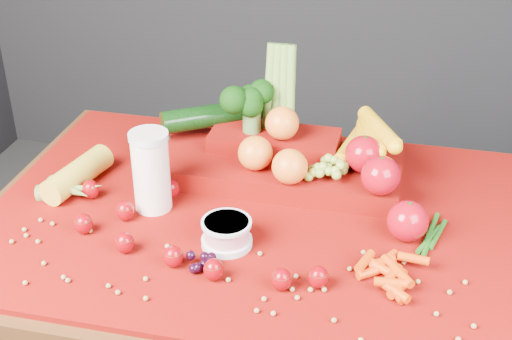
% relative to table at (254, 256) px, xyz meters
% --- Properties ---
extents(table, '(1.10, 0.80, 0.75)m').
position_rel_table_xyz_m(table, '(0.00, 0.00, 0.00)').
color(table, '#3E210E').
rests_on(table, ground).
extents(red_cloth, '(1.05, 0.75, 0.01)m').
position_rel_table_xyz_m(red_cloth, '(0.00, 0.00, 0.10)').
color(red_cloth, '#6B0306').
rests_on(red_cloth, table).
extents(milk_glass, '(0.08, 0.08, 0.17)m').
position_rel_table_xyz_m(milk_glass, '(-0.20, -0.02, 0.20)').
color(milk_glass, white).
rests_on(milk_glass, red_cloth).
extents(yogurt_bowl, '(0.10, 0.10, 0.05)m').
position_rel_table_xyz_m(yogurt_bowl, '(-0.02, -0.12, 0.13)').
color(yogurt_bowl, silver).
rests_on(yogurt_bowl, red_cloth).
extents(strawberry_scatter, '(0.54, 0.28, 0.05)m').
position_rel_table_xyz_m(strawberry_scatter, '(-0.12, -0.14, 0.13)').
color(strawberry_scatter, '#850303').
rests_on(strawberry_scatter, red_cloth).
extents(dark_grape_cluster, '(0.06, 0.05, 0.03)m').
position_rel_table_xyz_m(dark_grape_cluster, '(-0.05, -0.20, 0.12)').
color(dark_grape_cluster, black).
rests_on(dark_grape_cluster, red_cloth).
extents(soybean_scatter, '(0.84, 0.24, 0.01)m').
position_rel_table_xyz_m(soybean_scatter, '(0.00, -0.20, 0.11)').
color(soybean_scatter, '#A08145').
rests_on(soybean_scatter, red_cloth).
extents(corn_ear, '(0.21, 0.25, 0.06)m').
position_rel_table_xyz_m(corn_ear, '(-0.38, -0.01, 0.13)').
color(corn_ear, gold).
rests_on(corn_ear, red_cloth).
extents(potato, '(0.10, 0.07, 0.07)m').
position_rel_table_xyz_m(potato, '(-0.28, 0.18, 0.14)').
color(potato, '#4F3A22').
rests_on(potato, red_cloth).
extents(baby_carrot_pile, '(0.18, 0.17, 0.03)m').
position_rel_table_xyz_m(baby_carrot_pile, '(0.27, -0.15, 0.12)').
color(baby_carrot_pile, '#CB3B07').
rests_on(baby_carrot_pile, red_cloth).
extents(green_bean_pile, '(0.14, 0.12, 0.01)m').
position_rel_table_xyz_m(green_bean_pile, '(0.36, -0.01, 0.11)').
color(green_bean_pile, '#1B5513').
rests_on(green_bean_pile, red_cloth).
extents(produce_mound, '(0.60, 0.39, 0.27)m').
position_rel_table_xyz_m(produce_mound, '(0.05, 0.15, 0.17)').
color(produce_mound, '#6B0306').
rests_on(produce_mound, red_cloth).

